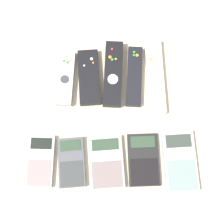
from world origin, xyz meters
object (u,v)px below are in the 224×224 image
remote_0 (67,78)px  calculator_3 (145,160)px  remote_4 (156,77)px  calculator_1 (73,162)px  calculator_2 (108,162)px  calculator_4 (181,161)px  calculator_0 (42,161)px  remote_1 (90,77)px  remote_2 (114,74)px  remote_3 (135,76)px

remote_0 → calculator_3: 0.31m
remote_4 → calculator_1: (-0.23, -0.23, -0.00)m
remote_0 → calculator_2: remote_0 is taller
remote_0 → calculator_4: size_ratio=1.00×
remote_4 → calculator_1: bearing=-135.8°
remote_0 → calculator_0: remote_0 is taller
remote_1 → calculator_4: size_ratio=1.02×
remote_0 → calculator_0: (-0.06, -0.23, -0.00)m
remote_1 → calculator_3: size_ratio=1.16×
remote_0 → calculator_0: size_ratio=1.15×
calculator_3 → calculator_4: 0.10m
remote_2 → calculator_4: bearing=-51.4°
remote_2 → calculator_4: (0.17, -0.24, -0.00)m
calculator_0 → calculator_4: bearing=1.6°
calculator_3 → calculator_4: calculator_4 is taller
calculator_0 → calculator_2: (0.17, -0.01, 0.00)m
remote_4 → calculator_0: size_ratio=1.57×
calculator_0 → calculator_1: calculator_1 is taller
remote_4 → remote_0: bearing=179.1°
remote_0 → remote_1: 0.07m
calculator_0 → remote_0: bearing=77.3°
remote_4 → calculator_2: remote_4 is taller
remote_2 → calculator_3: (0.08, -0.24, -0.01)m
remote_0 → remote_1: (0.07, 0.00, -0.00)m
calculator_2 → calculator_4: (0.19, 0.00, 0.00)m
remote_3 → calculator_1: size_ratio=1.31×
remote_1 → calculator_1: 0.24m
remote_2 → remote_3: bearing=-3.0°
remote_1 → calculator_3: bearing=-60.9°
calculator_3 → calculator_1: bearing=-179.8°
calculator_2 → calculator_3: (0.10, 0.01, -0.00)m
remote_1 → remote_4: (0.18, -0.00, 0.00)m
remote_2 → remote_0: bearing=-172.1°
calculator_1 → calculator_4: (0.29, -0.00, 0.00)m
calculator_0 → calculator_4: (0.37, -0.01, 0.00)m
calculator_2 → calculator_4: size_ratio=0.89×
remote_3 → calculator_3: remote_3 is taller
calculator_3 → remote_3: bearing=93.2°
remote_2 → calculator_3: bearing=-68.8°
remote_0 → calculator_0: 0.24m
calculator_0 → remote_1: bearing=63.5°
remote_3 → calculator_0: (-0.25, -0.23, -0.00)m
remote_2 → calculator_2: remote_2 is taller
remote_1 → remote_4: remote_4 is taller
remote_3 → remote_0: bearing=-175.1°
remote_3 → calculator_2: size_ratio=1.24×
calculator_3 → remote_4: bearing=78.9°
remote_2 → remote_4: 0.12m
remote_2 → calculator_0: 0.31m
calculator_1 → calculator_3: calculator_1 is taller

